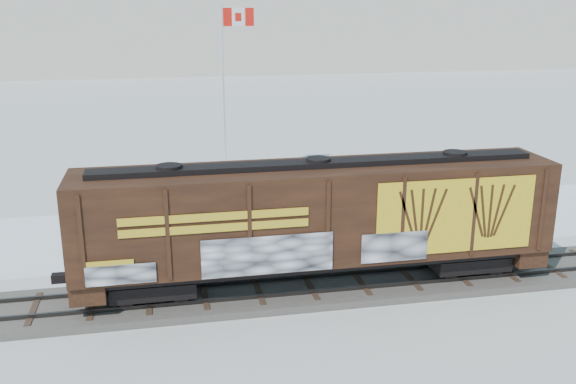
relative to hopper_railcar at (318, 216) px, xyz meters
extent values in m
plane|color=white|center=(-0.27, 0.01, -3.05)|extent=(500.00, 500.00, 0.00)
cube|color=#59544C|center=(-0.27, 0.01, -2.91)|extent=(50.00, 3.40, 0.28)
cube|color=#33302D|center=(-0.27, -0.71, -2.70)|extent=(50.00, 0.10, 0.15)
cube|color=#33302D|center=(-0.27, 0.73, -2.70)|extent=(50.00, 0.10, 0.15)
cube|color=white|center=(-0.27, 7.51, -3.04)|extent=(40.00, 8.00, 0.03)
cube|color=white|center=(-0.27, 95.01, 2.95)|extent=(360.00, 40.00, 12.00)
cube|color=black|center=(-6.10, 0.01, -2.17)|extent=(3.00, 2.00, 0.90)
cube|color=black|center=(6.09, 0.01, -2.17)|extent=(3.00, 2.00, 0.90)
cylinder|color=black|center=(-7.05, -0.77, -2.17)|extent=(0.90, 0.12, 0.90)
cube|color=black|center=(0.00, 0.01, -1.65)|extent=(17.71, 2.40, 0.25)
cube|color=#391C0F|center=(0.00, 0.01, 0.19)|extent=(17.71, 3.00, 3.43)
cube|color=black|center=(0.00, 0.01, 2.01)|extent=(16.29, 0.90, 0.20)
cube|color=gold|center=(4.78, -1.53, 0.19)|extent=(6.02, 0.03, 2.78)
cube|color=#B9931B|center=(-3.90, -1.53, 0.54)|extent=(6.37, 0.02, 0.70)
cube|color=silver|center=(-2.13, -1.54, -0.77)|extent=(4.60, 0.03, 1.40)
cylinder|color=silver|center=(-1.86, 15.33, -2.95)|extent=(0.90, 0.90, 0.20)
cylinder|color=silver|center=(-1.86, 15.33, 2.23)|extent=(0.14, 0.14, 10.57)
cube|color=red|center=(-1.51, 15.33, 6.81)|extent=(0.50, 0.07, 1.00)
cube|color=white|center=(-0.91, 15.33, 6.81)|extent=(0.70, 0.09, 1.00)
cube|color=red|center=(-0.26, 15.33, 6.81)|extent=(0.50, 0.07, 1.00)
imported|color=#A5A7AC|center=(-5.49, 6.71, -2.21)|extent=(4.84, 2.18, 1.61)
imported|color=white|center=(-2.11, 6.71, -2.32)|extent=(4.49, 2.99, 1.40)
imported|color=black|center=(11.41, 7.84, -2.32)|extent=(5.19, 3.26, 1.40)
camera|label=1|loc=(-5.50, -21.85, 7.60)|focal=40.00mm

